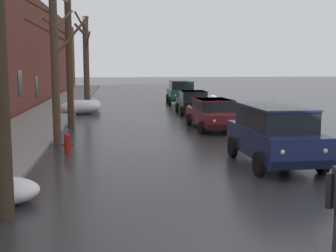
{
  "coord_description": "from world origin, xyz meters",
  "views": [
    {
      "loc": [
        -2.13,
        -6.46,
        3.08
      ],
      "look_at": [
        -0.73,
        6.3,
        1.31
      ],
      "focal_mm": 48.31,
      "sensor_mm": 36.0,
      "label": 1
    }
  ],
  "objects_px": {
    "bare_tree_second_along_sidewalk": "(54,66)",
    "suv_darkblue_approaching_near_lane": "(274,133)",
    "sedan_maroon_parked_kerbside_close": "(214,113)",
    "suv_green_parked_far_down_block": "(181,91)",
    "sedan_black_parked_kerbside_mid": "(193,102)",
    "bare_tree_far_down_block": "(86,59)",
    "bare_tree_mid_block": "(68,49)",
    "fire_hydrant": "(67,143)"
  },
  "relations": [
    {
      "from": "sedan_maroon_parked_kerbside_close",
      "to": "bare_tree_mid_block",
      "type": "bearing_deg",
      "value": 168.96
    },
    {
      "from": "sedan_maroon_parked_kerbside_close",
      "to": "fire_hydrant",
      "type": "distance_m",
      "value": 8.2
    },
    {
      "from": "sedan_maroon_parked_kerbside_close",
      "to": "sedan_black_parked_kerbside_mid",
      "type": "relative_size",
      "value": 1.13
    },
    {
      "from": "bare_tree_mid_block",
      "to": "suv_darkblue_approaching_near_lane",
      "type": "xyz_separation_m",
      "value": [
        7.08,
        -9.07,
        -2.8
      ]
    },
    {
      "from": "bare_tree_mid_block",
      "to": "suv_green_parked_far_down_block",
      "type": "height_order",
      "value": "bare_tree_mid_block"
    },
    {
      "from": "bare_tree_second_along_sidewalk",
      "to": "bare_tree_mid_block",
      "type": "bearing_deg",
      "value": 90.33
    },
    {
      "from": "bare_tree_second_along_sidewalk",
      "to": "bare_tree_mid_block",
      "type": "relative_size",
      "value": 0.86
    },
    {
      "from": "bare_tree_second_along_sidewalk",
      "to": "bare_tree_mid_block",
      "type": "distance_m",
      "value": 5.09
    },
    {
      "from": "bare_tree_mid_block",
      "to": "sedan_black_parked_kerbside_mid",
      "type": "distance_m",
      "value": 9.27
    },
    {
      "from": "sedan_maroon_parked_kerbside_close",
      "to": "suv_green_parked_far_down_block",
      "type": "bearing_deg",
      "value": 88.58
    },
    {
      "from": "sedan_maroon_parked_kerbside_close",
      "to": "fire_hydrant",
      "type": "relative_size",
      "value": 6.38
    },
    {
      "from": "fire_hydrant",
      "to": "suv_darkblue_approaching_near_lane",
      "type": "bearing_deg",
      "value": -20.7
    },
    {
      "from": "bare_tree_second_along_sidewalk",
      "to": "sedan_black_parked_kerbside_mid",
      "type": "distance_m",
      "value": 12.65
    },
    {
      "from": "bare_tree_far_down_block",
      "to": "sedan_black_parked_kerbside_mid",
      "type": "xyz_separation_m",
      "value": [
        6.94,
        -6.42,
        -2.7
      ]
    },
    {
      "from": "bare_tree_far_down_block",
      "to": "suv_green_parked_far_down_block",
      "type": "bearing_deg",
      "value": 4.68
    },
    {
      "from": "sedan_black_parked_kerbside_mid",
      "to": "bare_tree_far_down_block",
      "type": "bearing_deg",
      "value": 137.24
    },
    {
      "from": "sedan_black_parked_kerbside_mid",
      "to": "suv_green_parked_far_down_block",
      "type": "distance_m",
      "value": 7.01
    },
    {
      "from": "suv_darkblue_approaching_near_lane",
      "to": "fire_hydrant",
      "type": "xyz_separation_m",
      "value": [
        -6.49,
        2.45,
        -0.63
      ]
    },
    {
      "from": "bare_tree_far_down_block",
      "to": "sedan_black_parked_kerbside_mid",
      "type": "relative_size",
      "value": 1.69
    },
    {
      "from": "bare_tree_far_down_block",
      "to": "sedan_maroon_parked_kerbside_close",
      "type": "bearing_deg",
      "value": -62.43
    },
    {
      "from": "suv_darkblue_approaching_near_lane",
      "to": "suv_green_parked_far_down_block",
      "type": "xyz_separation_m",
      "value": [
        0.1,
        21.37,
        0.0
      ]
    },
    {
      "from": "suv_darkblue_approaching_near_lane",
      "to": "bare_tree_mid_block",
      "type": "bearing_deg",
      "value": 127.98
    },
    {
      "from": "bare_tree_mid_block",
      "to": "suv_green_parked_far_down_block",
      "type": "xyz_separation_m",
      "value": [
        7.19,
        12.3,
        -2.8
      ]
    },
    {
      "from": "bare_tree_mid_block",
      "to": "suv_darkblue_approaching_near_lane",
      "type": "relative_size",
      "value": 1.65
    },
    {
      "from": "bare_tree_far_down_block",
      "to": "sedan_maroon_parked_kerbside_close",
      "type": "distance_m",
      "value": 14.97
    },
    {
      "from": "suv_darkblue_approaching_near_lane",
      "to": "sedan_black_parked_kerbside_mid",
      "type": "height_order",
      "value": "suv_darkblue_approaching_near_lane"
    },
    {
      "from": "bare_tree_far_down_block",
      "to": "sedan_black_parked_kerbside_mid",
      "type": "height_order",
      "value": "bare_tree_far_down_block"
    },
    {
      "from": "bare_tree_second_along_sidewalk",
      "to": "suv_green_parked_far_down_block",
      "type": "distance_m",
      "value": 18.86
    },
    {
      "from": "bare_tree_second_along_sidewalk",
      "to": "suv_green_parked_far_down_block",
      "type": "bearing_deg",
      "value": 67.56
    },
    {
      "from": "bare_tree_mid_block",
      "to": "fire_hydrant",
      "type": "height_order",
      "value": "bare_tree_mid_block"
    },
    {
      "from": "suv_darkblue_approaching_near_lane",
      "to": "sedan_maroon_parked_kerbside_close",
      "type": "relative_size",
      "value": 0.96
    },
    {
      "from": "bare_tree_mid_block",
      "to": "suv_green_parked_far_down_block",
      "type": "distance_m",
      "value": 14.52
    },
    {
      "from": "bare_tree_mid_block",
      "to": "bare_tree_far_down_block",
      "type": "xyz_separation_m",
      "value": [
        0.04,
        11.71,
        -0.34
      ]
    },
    {
      "from": "suv_green_parked_far_down_block",
      "to": "sedan_black_parked_kerbside_mid",
      "type": "bearing_deg",
      "value": -91.69
    },
    {
      "from": "bare_tree_far_down_block",
      "to": "sedan_maroon_parked_kerbside_close",
      "type": "relative_size",
      "value": 1.49
    },
    {
      "from": "suv_green_parked_far_down_block",
      "to": "fire_hydrant",
      "type": "bearing_deg",
      "value": -109.23
    },
    {
      "from": "bare_tree_far_down_block",
      "to": "sedan_black_parked_kerbside_mid",
      "type": "distance_m",
      "value": 9.83
    },
    {
      "from": "sedan_maroon_parked_kerbside_close",
      "to": "bare_tree_second_along_sidewalk",
      "type": "bearing_deg",
      "value": -151.54
    },
    {
      "from": "bare_tree_far_down_block",
      "to": "suv_green_parked_far_down_block",
      "type": "height_order",
      "value": "bare_tree_far_down_block"
    },
    {
      "from": "bare_tree_second_along_sidewalk",
      "to": "suv_darkblue_approaching_near_lane",
      "type": "distance_m",
      "value": 8.38
    },
    {
      "from": "bare_tree_second_along_sidewalk",
      "to": "bare_tree_far_down_block",
      "type": "bearing_deg",
      "value": 89.98
    },
    {
      "from": "bare_tree_mid_block",
      "to": "bare_tree_second_along_sidewalk",
      "type": "bearing_deg",
      "value": -89.67
    }
  ]
}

